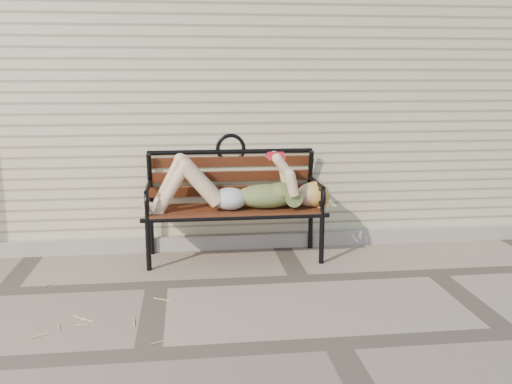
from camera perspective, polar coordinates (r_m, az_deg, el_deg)
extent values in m
plane|color=gray|center=(5.03, -9.89, -9.14)|extent=(80.00, 80.00, 0.00)
cube|color=beige|center=(7.71, -9.23, 9.52)|extent=(8.00, 4.00, 3.00)
cube|color=gray|center=(5.92, -9.48, -5.13)|extent=(8.00, 0.10, 0.15)
cylinder|color=black|center=(5.32, -10.72, -5.18)|extent=(0.05, 0.05, 0.49)
cylinder|color=black|center=(5.80, -10.42, -3.77)|extent=(0.05, 0.05, 0.49)
cylinder|color=black|center=(5.46, 6.59, -4.63)|extent=(0.05, 0.05, 0.49)
cylinder|color=black|center=(5.92, 5.47, -3.30)|extent=(0.05, 0.05, 0.49)
cube|color=#521E15|center=(5.50, -2.20, -1.76)|extent=(1.67, 0.54, 0.03)
cylinder|color=black|center=(5.27, -1.97, -2.61)|extent=(1.75, 0.04, 0.04)
cylinder|color=black|center=(5.75, -2.41, -1.41)|extent=(1.75, 0.04, 0.04)
torus|color=black|center=(5.76, -2.55, 4.39)|extent=(0.30, 0.04, 0.30)
ellipsoid|color=#093445|center=(5.48, 1.02, -0.41)|extent=(0.59, 0.34, 0.23)
ellipsoid|color=#093445|center=(5.49, 2.38, 0.01)|extent=(0.29, 0.33, 0.18)
ellipsoid|color=silver|center=(5.44, -2.64, -0.68)|extent=(0.33, 0.37, 0.21)
sphere|color=beige|center=(5.55, 5.40, -0.30)|extent=(0.24, 0.24, 0.24)
ellipsoid|color=tan|center=(5.56, 5.95, -0.23)|extent=(0.27, 0.28, 0.25)
cube|color=#B51425|center=(5.42, 1.96, 3.92)|extent=(0.15, 0.02, 0.02)
cube|color=white|center=(5.38, 2.03, 3.55)|extent=(0.15, 0.10, 0.06)
cube|color=white|center=(5.47, 1.88, 3.68)|extent=(0.15, 0.10, 0.06)
cube|color=#B51425|center=(5.37, 2.04, 3.59)|extent=(0.16, 0.10, 0.06)
cube|color=#B51425|center=(5.47, 1.87, 3.73)|extent=(0.16, 0.10, 0.06)
cylinder|color=#CDC364|center=(3.82, -8.37, -16.00)|extent=(0.04, 0.17, 0.01)
cylinder|color=#CDC364|center=(4.93, -18.31, -9.93)|extent=(0.12, 0.04, 0.01)
cylinder|color=#CDC364|center=(4.01, -10.94, -14.71)|extent=(0.11, 0.15, 0.01)
cylinder|color=#CDC364|center=(4.26, -16.61, -13.35)|extent=(0.12, 0.14, 0.01)
cylinder|color=#CDC364|center=(4.06, -12.37, -14.44)|extent=(0.04, 0.09, 0.01)
cylinder|color=#CDC364|center=(3.98, -19.91, -15.39)|extent=(0.02, 0.12, 0.01)
cylinder|color=#CDC364|center=(3.82, -20.74, -16.71)|extent=(0.14, 0.05, 0.01)
cylinder|color=#CDC364|center=(4.08, -19.84, -14.72)|extent=(0.11, 0.08, 0.01)
cylinder|color=#CDC364|center=(4.16, -7.30, -13.56)|extent=(0.15, 0.09, 0.01)
cylinder|color=#CDC364|center=(4.89, -14.78, -9.90)|extent=(0.13, 0.13, 0.01)
cylinder|color=#CDC364|center=(4.25, -21.43, -13.75)|extent=(0.13, 0.08, 0.01)
cylinder|color=#CDC364|center=(4.32, -11.01, -12.69)|extent=(0.07, 0.09, 0.01)
cylinder|color=#CDC364|center=(4.23, -9.02, -13.14)|extent=(0.12, 0.04, 0.01)
cylinder|color=#CDC364|center=(4.73, -11.91, -10.53)|extent=(0.12, 0.04, 0.01)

